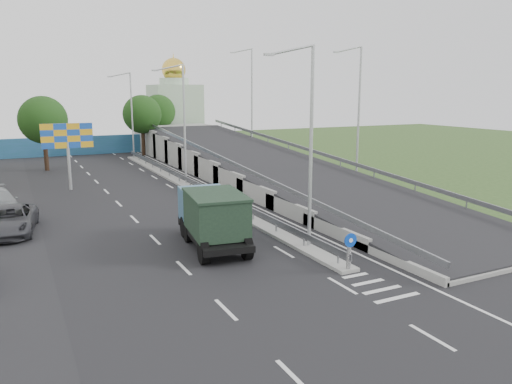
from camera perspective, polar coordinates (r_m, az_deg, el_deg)
ground at (r=21.58m, az=14.03°, el=-10.78°), size 160.00×160.00×0.00m
road_surface at (r=37.40m, az=-9.87°, el=-1.14°), size 26.00×90.00×0.04m
median at (r=42.00m, az=-7.51°, el=0.45°), size 1.00×44.00×0.20m
overpass_ramp at (r=44.66m, az=1.59°, el=3.35°), size 10.00×50.00×3.50m
median_guardrail at (r=41.88m, az=-7.53°, el=1.32°), size 0.09×44.00×0.71m
sign_bollard at (r=22.82m, az=10.62°, el=-6.64°), size 0.64×0.23×1.67m
lamp_post_near at (r=25.02m, az=5.96°, el=6.27°), size 2.74×0.18×10.08m
lamp_post_mid at (r=43.24m, az=-8.44°, el=8.37°), size 2.74×0.18×10.08m
lamp_post_far at (r=62.55m, az=-14.18°, el=9.06°), size 2.74×0.18×10.08m
blue_wall at (r=68.05m, az=-18.47°, el=5.09°), size 30.00×0.50×2.40m
church at (r=78.63m, az=-9.25°, el=9.31°), size 7.00×7.00×13.80m
billboard at (r=43.45m, az=-20.76°, el=5.62°), size 4.00×0.24×5.50m
tree_left_mid at (r=55.25m, az=-23.16°, el=7.57°), size 4.80×4.80×7.60m
tree_median_far at (r=64.95m, az=-12.89°, el=8.64°), size 4.80×4.80×7.60m
tree_ramp_far at (r=72.71m, az=-11.11°, el=8.98°), size 4.80×4.80×7.60m
dump_truck at (r=26.24m, az=-5.06°, el=-2.66°), size 3.38×7.09×3.01m
parked_car_c at (r=31.85m, az=-26.31°, el=-2.92°), size 3.42×6.02×1.58m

